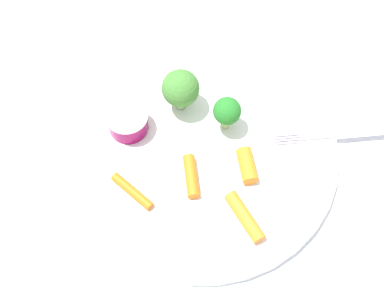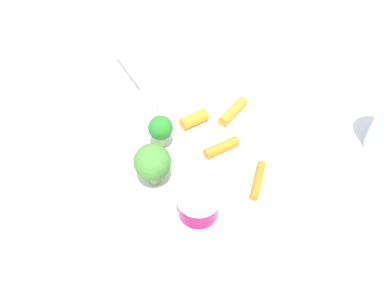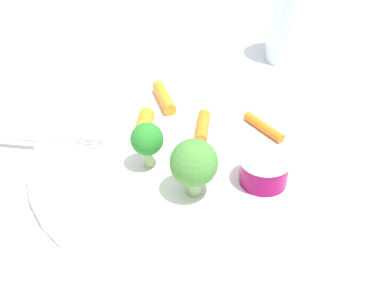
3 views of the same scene
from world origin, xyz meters
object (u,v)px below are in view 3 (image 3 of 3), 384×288
Objects in this scene: carrot_stick_1 at (264,127)px; plate at (183,157)px; carrot_stick_2 at (164,98)px; fork at (21,138)px; broccoli_floret_0 at (194,164)px; broccoli_floret_1 at (147,140)px; carrot_stick_3 at (144,124)px; drinking_glass at (293,24)px; carrot_stick_0 at (201,126)px; sauce_cup at (264,170)px.

plate is at bearing -126.19° from carrot_stick_1.
carrot_stick_2 is 0.34× the size of fork.
broccoli_floret_0 is at bearing -47.39° from carrot_stick_2.
broccoli_floret_1 is 0.83× the size of carrot_stick_2.
carrot_stick_3 is 0.27m from drinking_glass.
broccoli_floret_1 is 0.48× the size of drinking_glass.
drinking_glass is (0.01, 0.23, 0.03)m from carrot_stick_0.
broccoli_floret_1 is (-0.06, 0.01, -0.00)m from broccoli_floret_0.
carrot_stick_2 is 0.17m from fork.
broccoli_floret_1 is 0.88× the size of carrot_stick_1.
broccoli_floret_0 is 1.05× the size of carrot_stick_1.
fork is at bearing -157.23° from plate.
carrot_stick_0 is 1.25× the size of carrot_stick_3.
plate is 0.04m from carrot_stick_0.
plate is 5.38× the size of broccoli_floret_0.
plate is at bearing 62.77° from broccoli_floret_1.
fork is (-0.22, -0.15, -0.00)m from carrot_stick_1.
carrot_stick_0 is (-0.04, 0.09, -0.03)m from broccoli_floret_0.
fork is at bearing -174.26° from broccoli_floret_0.
broccoli_floret_0 is 0.06m from broccoli_floret_1.
broccoli_floret_1 is 0.12m from carrot_stick_2.
carrot_stick_1 is 0.13m from carrot_stick_3.
carrot_stick_0 is at bearing 115.55° from broccoli_floret_0.
carrot_stick_0 is 0.84× the size of carrot_stick_2.
broccoli_floret_0 is 0.13m from carrot_stick_1.
broccoli_floret_0 is 0.16m from carrot_stick_2.
broccoli_floret_0 reaches higher than plate.
carrot_stick_1 is (0.07, 0.11, -0.03)m from broccoli_floret_1.
plate is 0.18m from fork.
broccoli_floret_1 is 0.31m from drinking_glass.
carrot_stick_0 is 0.28× the size of fork.
carrot_stick_2 is (-0.05, 0.11, -0.02)m from broccoli_floret_1.
broccoli_floret_0 is (-0.05, -0.05, 0.02)m from sauce_cup.
carrot_stick_1 is 0.21m from drinking_glass.
sauce_cup is at bearing -74.12° from drinking_glass.
carrot_stick_2 is 0.58× the size of drinking_glass.
sauce_cup is 0.28× the size of fork.
carrot_stick_3 is (0.01, -0.06, 0.00)m from carrot_stick_2.
plate is 0.10m from carrot_stick_2.
broccoli_floret_1 is at bearing 168.54° from broccoli_floret_0.
sauce_cup reaches higher than carrot_stick_3.
drinking_glass is (-0.03, 0.32, 0.00)m from broccoli_floret_0.
plate is 6.33× the size of carrot_stick_0.
sauce_cup is 0.17m from carrot_stick_2.
carrot_stick_3 is at bearing 175.12° from sauce_cup.
carrot_stick_0 reaches higher than carrot_stick_1.
fork is (-0.14, -0.03, -0.03)m from broccoli_floret_1.
carrot_stick_1 is at bearing 30.16° from carrot_stick_3.
drinking_glass is at bearing 86.80° from carrot_stick_0.
broccoli_floret_1 reaches higher than carrot_stick_0.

